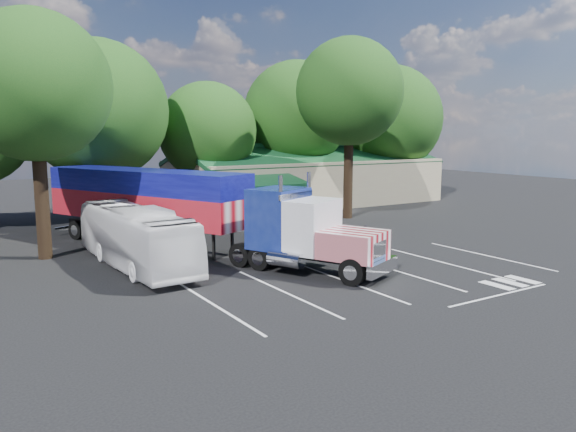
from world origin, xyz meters
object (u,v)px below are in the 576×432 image
bicycle (346,235)px  silver_sedan (292,206)px  semi_truck (182,204)px  woman (365,239)px  tour_bus (136,237)px

bicycle → silver_sedan: 11.23m
semi_truck → bicycle: 9.89m
bicycle → silver_sedan: size_ratio=0.36×
woman → tour_bus: bearing=45.9°
bicycle → silver_sedan: bearing=40.8°
tour_bus → silver_sedan: (15.58, 10.12, -0.71)m
semi_truck → silver_sedan: bearing=8.5°
tour_bus → bicycle: bearing=-5.5°
woman → bicycle: size_ratio=0.91×
woman → bicycle: 3.11m
semi_truck → bicycle: bearing=-41.6°
tour_bus → silver_sedan: tour_bus is taller
semi_truck → woman: (8.21, -5.81, -1.83)m
semi_truck → silver_sedan: semi_truck is taller
bicycle → tour_bus: bearing=143.6°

